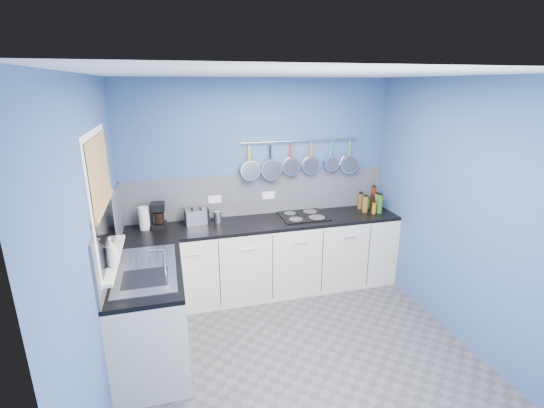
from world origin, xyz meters
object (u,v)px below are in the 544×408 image
toaster (197,217)px  hob (303,216)px  soap_bottle_b (112,254)px  coffee_maker (158,216)px  paper_towel (144,218)px  canister (218,217)px  soap_bottle_a (111,252)px

toaster → hob: toaster is taller
soap_bottle_b → hob: soap_bottle_b is taller
coffee_maker → hob: size_ratio=0.52×
coffee_maker → hob: (1.67, -0.06, -0.14)m
soap_bottle_b → paper_towel: (0.18, 1.15, -0.11)m
canister → hob: (1.02, -0.06, -0.06)m
soap_bottle_b → hob: 2.30m
soap_bottle_a → canister: size_ratio=1.81×
canister → hob: bearing=-3.6°
soap_bottle_b → canister: soap_bottle_b is taller
soap_bottle_b → coffee_maker: soap_bottle_b is taller
soap_bottle_a → hob: (2.01, 1.14, -0.26)m
toaster → hob: (1.26, -0.08, -0.08)m
soap_bottle_b → soap_bottle_a: bearing=-90.0°
paper_towel → hob: (1.82, -0.05, -0.12)m
paper_towel → hob: paper_towel is taller
toaster → hob: size_ratio=0.48×
soap_bottle_a → toaster: size_ratio=0.92×
paper_towel → canister: 0.80m
soap_bottle_a → coffee_maker: 1.25m
soap_bottle_a → hob: bearing=29.6°
soap_bottle_a → soap_bottle_b: (0.00, 0.04, -0.03)m
soap_bottle_b → toaster: 1.41m
paper_towel → canister: paper_towel is taller
paper_towel → hob: size_ratio=0.46×
toaster → soap_bottle_b: bearing=-131.6°
soap_bottle_a → toaster: soap_bottle_a is taller
soap_bottle_b → toaster: size_ratio=0.66×
toaster → canister: toaster is taller
soap_bottle_b → canister: (0.99, 1.17, -0.17)m
paper_towel → hob: 1.83m
coffee_maker → soap_bottle_b: bearing=-102.8°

